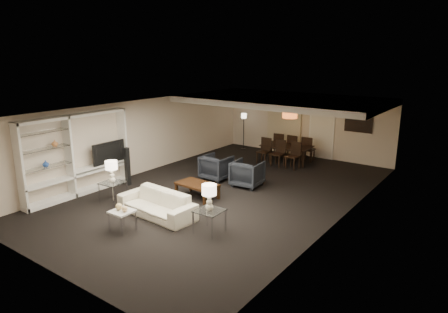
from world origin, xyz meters
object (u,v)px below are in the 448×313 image
at_px(chair_fm, 294,147).
at_px(floor_lamp, 244,131).
at_px(side_table_left, 113,192).
at_px(chair_nm, 278,153).
at_px(table_lamp_right, 209,198).
at_px(dining_table, 286,154).
at_px(marble_table, 123,221).
at_px(chair_nr, 293,156).
at_px(coffee_table, 197,190).
at_px(chair_fl, 280,145).
at_px(table_lamp_left, 112,172).
at_px(side_table_right, 210,221).
at_px(chair_nl, 264,151).
at_px(armchair_left, 216,167).
at_px(chair_fr, 308,149).
at_px(pendant_light, 290,115).
at_px(armchair_right, 247,174).
at_px(vase_amber, 55,143).
at_px(sofa, 157,204).
at_px(floor_speaker, 127,166).
at_px(vase_blue, 46,164).
at_px(television, 106,152).

xyz_separation_m(chair_fm, floor_lamp, (-2.48, 0.21, 0.29)).
bearing_deg(side_table_left, chair_nm, 71.24).
bearing_deg(table_lamp_right, dining_table, 102.36).
bearing_deg(marble_table, chair_nr, 82.76).
bearing_deg(chair_fm, coffee_table, 87.10).
distance_m(chair_fl, chair_fm, 0.60).
bearing_deg(table_lamp_left, dining_table, 73.01).
xyz_separation_m(side_table_right, chair_fl, (-2.02, 7.13, 0.20)).
height_order(side_table_left, chair_nr, chair_nr).
bearing_deg(floor_lamp, chair_nm, -31.30).
bearing_deg(chair_nl, chair_nm, 0.01).
distance_m(armchair_left, floor_lamp, 4.36).
distance_m(armchair_left, side_table_right, 4.02).
xyz_separation_m(chair_fr, floor_lamp, (-3.08, 0.21, 0.29)).
distance_m(pendant_light, armchair_right, 3.01).
distance_m(vase_amber, dining_table, 8.11).
bearing_deg(dining_table, chair_nm, -95.01).
height_order(sofa, chair_fr, chair_fr).
xyz_separation_m(marble_table, floor_speaker, (-2.47, 2.30, 0.35)).
distance_m(marble_table, vase_blue, 3.08).
bearing_deg(table_lamp_left, side_table_left, 0.00).
bearing_deg(chair_nm, side_table_left, -105.46).
bearing_deg(vase_amber, pendant_light, 61.83).
relative_size(table_lamp_left, vase_blue, 3.45).
xyz_separation_m(chair_nl, chair_fr, (1.20, 1.30, 0.00)).
bearing_deg(pendant_light, vase_amber, -118.17).
height_order(armchair_right, chair_fl, chair_fl).
height_order(side_table_right, chair_nr, chair_nr).
bearing_deg(chair_nr, dining_table, 138.69).
relative_size(pendant_light, chair_nr, 0.54).
xyz_separation_m(side_table_left, vase_amber, (-1.25, -0.84, 1.37)).
bearing_deg(vase_blue, chair_nl, 69.39).
height_order(side_table_left, dining_table, dining_table).
bearing_deg(sofa, armchair_right, 83.00).
distance_m(chair_fm, chair_fr, 0.60).
bearing_deg(armchair_left, chair_fr, -110.88).
xyz_separation_m(marble_table, chair_nl, (-0.32, 6.93, 0.23)).
distance_m(side_table_right, chair_nm, 6.00).
relative_size(pendant_light, vase_amber, 2.88).
xyz_separation_m(chair_nm, chair_nr, (0.60, 0.00, 0.00)).
bearing_deg(sofa, table_lamp_right, 3.30).
xyz_separation_m(floor_speaker, chair_fl, (2.15, 5.93, -0.12)).
relative_size(table_lamp_left, vase_amber, 3.39).
bearing_deg(armchair_right, chair_nl, -75.80).
distance_m(side_table_right, table_lamp_right, 0.58).
bearing_deg(sofa, chair_fr, 86.26).
height_order(side_table_left, marble_table, side_table_left).
distance_m(chair_nl, chair_fm, 1.43).
xyz_separation_m(vase_blue, dining_table, (3.23, 7.64, -0.83)).
xyz_separation_m(sofa, television, (-2.92, 0.80, 0.76)).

